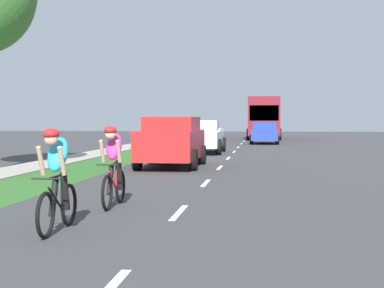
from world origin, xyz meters
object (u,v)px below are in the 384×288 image
Objects in this scene: pickup_white at (201,137)px; suv_red at (172,140)px; sedan_blue at (264,133)px; bus_maroon at (264,116)px; cyclist_lead at (57,179)px; cyclist_trailing at (113,165)px.

suv_red is at bearing -90.95° from pickup_white.
sedan_blue is 0.37× the size of bus_maroon.
bus_maroon is at bearing 83.99° from suv_red.
pickup_white is 1.19× the size of sedan_blue.
cyclist_lead is 0.40× the size of sedan_blue.
sedan_blue is (3.16, 11.86, -0.06)m from pickup_white.
suv_red is 0.92× the size of pickup_white.
cyclist_trailing is 9.74m from suv_red.
cyclist_lead is 43.61m from bus_maroon.
bus_maroon is at bearing 85.91° from cyclist_lead.
suv_red is 1.09× the size of sedan_blue.
pickup_white is at bearing 89.05° from suv_red.
cyclist_trailing is at bearing -95.53° from sedan_blue.
suv_red is 31.31m from bus_maroon.
cyclist_lead is 2.64m from cyclist_trailing.
suv_red is at bearing 90.77° from cyclist_lead.
suv_red reaches higher than pickup_white.
sedan_blue is at bearing -89.87° from bus_maroon.
suv_red is at bearing -96.01° from bus_maroon.
pickup_white is at bearing -104.90° from sedan_blue.
bus_maroon is (2.91, 40.85, 1.17)m from cyclist_trailing.
cyclist_trailing is 0.15× the size of bus_maroon.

